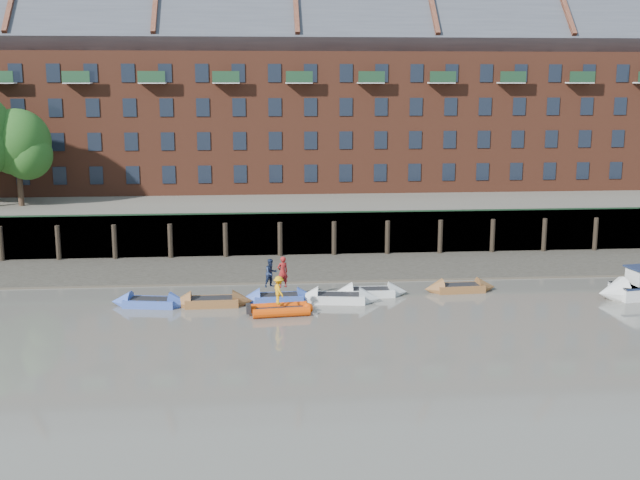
{
  "coord_description": "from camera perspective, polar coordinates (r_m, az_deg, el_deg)",
  "views": [
    {
      "loc": [
        -3.85,
        -36.13,
        12.93
      ],
      "look_at": [
        0.14,
        12.0,
        3.2
      ],
      "focal_mm": 45.0,
      "sensor_mm": 36.0,
      "label": 1
    }
  ],
  "objects": [
    {
      "name": "foreshore",
      "position": [
        55.79,
        -0.66,
        -2.01
      ],
      "size": [
        110.0,
        8.0,
        0.5
      ],
      "primitive_type": "cube",
      "color": "#3D382F",
      "rests_on": "ground"
    },
    {
      "name": "rowboat_4",
      "position": [
        47.34,
        1.33,
        -4.15
      ],
      "size": [
        5.0,
        2.05,
        1.41
      ],
      "rotation": [
        0.0,
        0.0,
        -0.14
      ],
      "color": "silver",
      "rests_on": "ground"
    },
    {
      "name": "motor_launch",
      "position": [
        51.8,
        21.62,
        -3.18
      ],
      "size": [
        6.07,
        2.76,
        2.41
      ],
      "rotation": [
        0.0,
        0.0,
        3.29
      ],
      "color": "silver",
      "rests_on": "ground"
    },
    {
      "name": "rowboat_6",
      "position": [
        50.41,
        9.92,
        -3.37
      ],
      "size": [
        4.57,
        1.57,
        1.31
      ],
      "rotation": [
        0.0,
        0.0,
        0.06
      ],
      "color": "brown",
      "rests_on": "ground"
    },
    {
      "name": "mud_band",
      "position": [
        52.5,
        -0.39,
        -2.87
      ],
      "size": [
        110.0,
        1.6,
        0.1
      ],
      "primitive_type": "cube",
      "color": "#4C4336",
      "rests_on": "ground"
    },
    {
      "name": "rowboat_1",
      "position": [
        47.5,
        -11.96,
        -4.36
      ],
      "size": [
        4.78,
        2.1,
        1.34
      ],
      "rotation": [
        0.0,
        0.0,
        -0.17
      ],
      "color": "#3957B7",
      "rests_on": "ground"
    },
    {
      "name": "person_rib_crew",
      "position": [
        44.8,
        -2.94,
        -3.59
      ],
      "size": [
        0.89,
        1.17,
        1.6
      ],
      "primitive_type": "imported",
      "rotation": [
        0.0,
        0.0,
        1.89
      ],
      "color": "orange",
      "rests_on": "rib_tender"
    },
    {
      "name": "rowboat_2",
      "position": [
        47.01,
        -7.69,
        -4.37
      ],
      "size": [
        4.78,
        1.49,
        1.38
      ],
      "rotation": [
        0.0,
        0.0,
        0.02
      ],
      "color": "brown",
      "rests_on": "ground"
    },
    {
      "name": "river_wall",
      "position": [
        59.72,
        -0.96,
        0.45
      ],
      "size": [
        110.0,
        1.23,
        3.3
      ],
      "color": "#2D2A26",
      "rests_on": "ground"
    },
    {
      "name": "bank_terrace",
      "position": [
        73.12,
        -1.67,
        2.47
      ],
      "size": [
        110.0,
        28.0,
        3.2
      ],
      "primitive_type": "cube",
      "color": "#5E594D",
      "rests_on": "ground"
    },
    {
      "name": "apartment_terrace",
      "position": [
        73.23,
        -1.76,
        11.3
      ],
      "size": [
        80.6,
        15.56,
        20.98
      ],
      "color": "brown",
      "rests_on": "bank_terrace"
    },
    {
      "name": "rowboat_5",
      "position": [
        48.8,
        3.6,
        -3.72
      ],
      "size": [
        4.47,
        1.37,
        1.29
      ],
      "rotation": [
        0.0,
        0.0,
        -0.02
      ],
      "color": "silver",
      "rests_on": "ground"
    },
    {
      "name": "rib_tender",
      "position": [
        45.03,
        -2.67,
        -4.96
      ],
      "size": [
        3.55,
        1.98,
        0.6
      ],
      "rotation": [
        0.0,
        0.0,
        0.11
      ],
      "color": "#E24205",
      "rests_on": "ground"
    },
    {
      "name": "ground",
      "position": [
        38.57,
        1.27,
        -8.2
      ],
      "size": [
        220.0,
        220.0,
        0.0
      ],
      "primitive_type": "plane",
      "color": "#656157",
      "rests_on": "ground"
    },
    {
      "name": "rowboat_3",
      "position": [
        47.47,
        -2.95,
        -4.14
      ],
      "size": [
        4.51,
        1.43,
        1.3
      ],
      "rotation": [
        0.0,
        0.0,
        0.03
      ],
      "color": "#3957B7",
      "rests_on": "ground"
    },
    {
      "name": "person_rower_b",
      "position": [
        47.22,
        -3.51,
        -2.36
      ],
      "size": [
        1.04,
        0.97,
        1.7
      ],
      "primitive_type": "imported",
      "rotation": [
        0.0,
        0.0,
        0.54
      ],
      "color": "#19233F",
      "rests_on": "rowboat_3"
    },
    {
      "name": "person_rower_a",
      "position": [
        47.12,
        -2.68,
        -2.28
      ],
      "size": [
        0.8,
        0.68,
        1.86
      ],
      "primitive_type": "imported",
      "rotation": [
        0.0,
        0.0,
        3.55
      ],
      "color": "maroon",
      "rests_on": "rowboat_3"
    }
  ]
}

